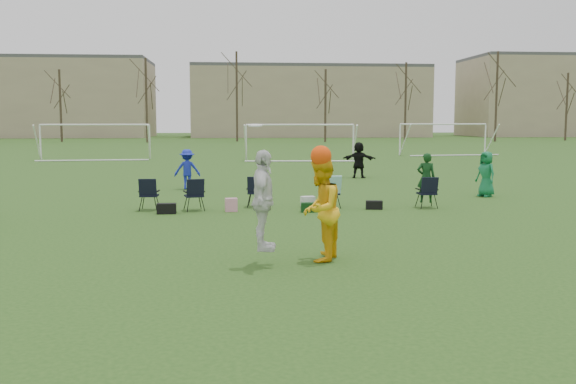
{
  "coord_description": "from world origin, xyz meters",
  "views": [
    {
      "loc": [
        -0.51,
        -11.41,
        2.7
      ],
      "look_at": [
        0.59,
        1.46,
        1.25
      ],
      "focal_mm": 40.0,
      "sensor_mm": 36.0,
      "label": 1
    }
  ],
  "objects": [
    {
      "name": "goal_mid",
      "position": [
        4.0,
        32.0,
        1.92
      ],
      "size": [
        7.4,
        0.63,
        2.46
      ],
      "rotation": [
        0.0,
        0.0,
        -0.07
      ],
      "color": "white",
      "rests_on": "ground"
    },
    {
      "name": "fielder_green_far",
      "position": [
        8.42,
        10.56,
        0.8
      ],
      "size": [
        0.8,
        0.93,
        1.61
      ],
      "primitive_type": "imported",
      "rotation": [
        0.0,
        0.0,
        -1.13
      ],
      "color": "#136D3E",
      "rests_on": "ground"
    },
    {
      "name": "goal_left",
      "position": [
        -10.0,
        34.0,
        1.92
      ],
      "size": [
        7.39,
        0.76,
        2.46
      ],
      "rotation": [
        0.0,
        0.0,
        0.09
      ],
      "color": "white",
      "rests_on": "ground"
    },
    {
      "name": "ground",
      "position": [
        0.0,
        0.0,
        0.0
      ],
      "size": [
        260.0,
        260.0,
        0.0
      ],
      "primitive_type": "plane",
      "color": "#234917",
      "rests_on": "ground"
    },
    {
      "name": "goal_right",
      "position": [
        16.0,
        38.0,
        1.92
      ],
      "size": [
        7.35,
        1.14,
        2.46
      ],
      "rotation": [
        0.0,
        0.0,
        0.14
      ],
      "color": "white",
      "rests_on": "ground"
    },
    {
      "name": "tree_line",
      "position": [
        0.24,
        69.85,
        5.09
      ],
      "size": [
        110.28,
        3.28,
        11.4
      ],
      "color": "#382B21",
      "rests_on": "ground"
    },
    {
      "name": "center_contest",
      "position": [
        0.73,
        0.51,
        1.11
      ],
      "size": [
        1.94,
        1.55,
        2.63
      ],
      "color": "white",
      "rests_on": "ground"
    },
    {
      "name": "fielder_black",
      "position": [
        5.37,
        18.32,
        0.85
      ],
      "size": [
        1.65,
        0.98,
        1.7
      ],
      "primitive_type": "imported",
      "rotation": [
        0.0,
        0.0,
        2.82
      ],
      "color": "black",
      "rests_on": "ground"
    },
    {
      "name": "fielder_blue",
      "position": [
        -2.32,
        13.98,
        0.78
      ],
      "size": [
        1.04,
        0.64,
        1.56
      ],
      "primitive_type": "imported",
      "rotation": [
        0.0,
        0.0,
        3.2
      ],
      "color": "#1725AF",
      "rests_on": "ground"
    },
    {
      "name": "building_row",
      "position": [
        6.73,
        96.0,
        5.99
      ],
      "size": [
        126.0,
        16.0,
        13.0
      ],
      "color": "tan",
      "rests_on": "ground"
    },
    {
      "name": "sideline_setup",
      "position": [
        1.36,
        8.04,
        0.51
      ],
      "size": [
        9.13,
        1.82,
        1.69
      ],
      "color": "#0F3815",
      "rests_on": "ground"
    }
  ]
}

